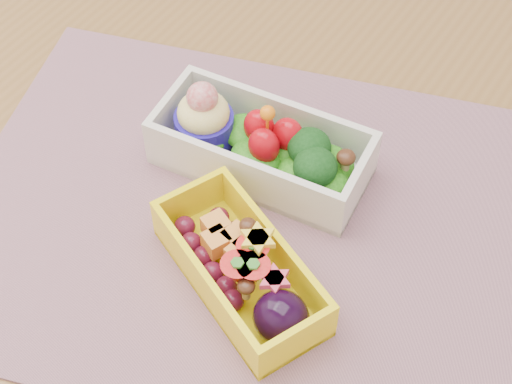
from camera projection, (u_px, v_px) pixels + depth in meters
The scene contains 4 objects.
table at pixel (246, 259), 0.81m from camera, with size 1.20×0.80×0.75m.
placemat at pixel (246, 219), 0.72m from camera, with size 0.51×0.39×0.00m, color #A4717D.
bento_white at pixel (260, 147), 0.74m from camera, with size 0.20×0.11×0.08m.
bento_yellow at pixel (243, 270), 0.66m from camera, with size 0.18×0.14×0.06m.
Camera 1 is at (0.25, -0.37, 1.33)m, focal length 57.12 mm.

